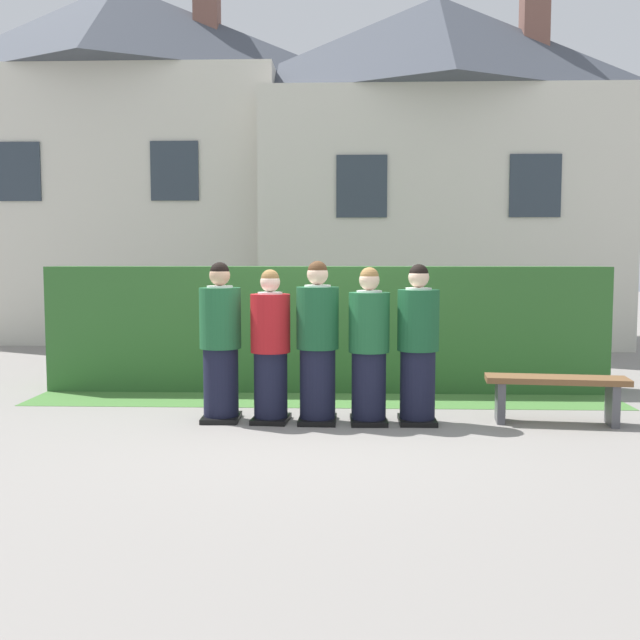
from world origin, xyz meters
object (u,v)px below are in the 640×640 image
object	(u,v)px
student_in_red_blazer	(271,350)
student_front_row_3	(369,349)
student_front_row_2	(318,346)
student_front_row_4	(418,348)
wooden_bench	(556,389)
student_front_row_0	(221,346)

from	to	relation	value
student_in_red_blazer	student_front_row_3	bearing A→B (deg)	-1.78
student_front_row_2	student_front_row_4	xyz separation A→B (m)	(1.02, 0.01, -0.02)
student_in_red_blazer	student_front_row_2	distance (m)	0.48
student_front_row_2	wooden_bench	size ratio (longest dim) A/B	1.15
student_in_red_blazer	wooden_bench	xyz separation A→B (m)	(2.90, 0.02, -0.39)
student_front_row_0	wooden_bench	bearing A→B (deg)	-0.45
student_front_row_0	student_front_row_4	world-z (taller)	student_front_row_0
student_front_row_0	student_in_red_blazer	world-z (taller)	student_front_row_0
student_front_row_2	student_front_row_4	world-z (taller)	student_front_row_2
student_in_red_blazer	student_front_row_2	size ratio (longest dim) A/B	0.95
student_in_red_blazer	student_front_row_3	distance (m)	1.00
student_in_red_blazer	student_front_row_4	size ratio (longest dim) A/B	0.97
student_front_row_0	student_in_red_blazer	size ratio (longest dim) A/B	1.05
student_front_row_0	student_front_row_4	xyz separation A→B (m)	(2.02, -0.05, -0.01)
wooden_bench	student_front_row_3	bearing A→B (deg)	-178.59
student_in_red_blazer	student_front_row_4	world-z (taller)	student_front_row_4
student_front_row_0	student_front_row_2	size ratio (longest dim) A/B	0.99
student_front_row_2	student_front_row_4	size ratio (longest dim) A/B	1.02
student_front_row_0	student_in_red_blazer	distance (m)	0.52
student_front_row_0	wooden_bench	world-z (taller)	student_front_row_0
student_in_red_blazer	student_front_row_0	bearing A→B (deg)	175.32
student_front_row_3	student_front_row_2	bearing A→B (deg)	178.22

